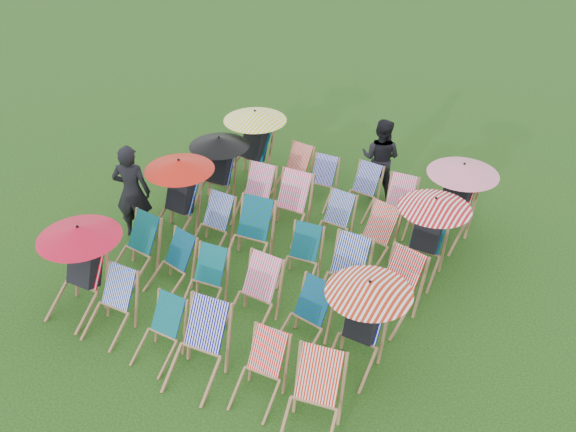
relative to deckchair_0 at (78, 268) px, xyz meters
The scene contains 33 objects.
ground 3.00m from the deckchair_0, 47.16° to the left, with size 100.00×100.00×0.00m, color black.
deckchair_0 is the anchor object (origin of this frame).
deckchair_1 0.76m from the deckchair_0, 10.87° to the right, with size 0.63×0.84×0.88m.
deckchair_2 1.66m from the deckchair_0, ahead, with size 0.56×0.77×0.82m.
deckchair_3 2.31m from the deckchair_0, ahead, with size 0.77×0.99×1.00m.
deckchair_4 3.18m from the deckchair_0, ahead, with size 0.62×0.83×0.85m.
deckchair_5 4.00m from the deckchair_0, ahead, with size 0.82×1.01×0.98m.
deckchair_6 1.08m from the deckchair_0, 86.28° to the left, with size 0.66×0.88×0.92m.
deckchair_7 1.35m from the deckchair_0, 52.80° to the left, with size 0.68×0.85×0.84m.
deckchair_8 1.81m from the deckchair_0, 33.61° to the left, with size 0.65×0.84×0.85m.
deckchair_9 2.55m from the deckchair_0, 24.57° to the left, with size 0.63×0.87×0.94m.
deckchair_10 3.34m from the deckchair_0, 18.25° to the left, with size 0.69×0.89×0.89m.
deckchair_11 4.12m from the deckchair_0, 15.61° to the left, with size 1.13×1.18×1.34m.
deckchair_12 2.29m from the deckchair_0, 91.77° to the left, with size 1.17×1.22×1.39m.
deckchair_13 2.34m from the deckchair_0, 72.41° to the left, with size 0.59×0.82×0.88m.
deckchair_14 2.66m from the deckchair_0, 56.59° to the left, with size 0.78×1.00×1.00m.
deckchair_15 3.31m from the deckchair_0, 42.98° to the left, with size 0.65×0.84×0.84m.
deckchair_16 3.86m from the deckchair_0, 33.44° to the left, with size 0.69×0.93×0.97m.
deckchair_17 4.55m from the deckchair_0, 28.80° to the left, with size 0.78×0.98×0.97m.
deckchair_18 3.45m from the deckchair_0, 91.53° to the left, with size 1.10×1.17×1.30m.
deckchair_19 3.46m from the deckchair_0, 76.57° to the left, with size 0.69×0.90×0.91m.
deckchair_20 3.63m from the deckchair_0, 64.85° to the left, with size 0.73×0.97×1.00m.
deckchair_21 4.15m from the deckchair_0, 54.82° to the left, with size 0.57×0.78×0.84m.
deckchair_22 4.55m from the deckchair_0, 45.88° to the left, with size 0.75×0.93×0.91m.
deckchair_23 5.26m from the deckchair_0, 40.76° to the left, with size 1.13×1.18×1.34m.
deckchair_24 4.49m from the deckchair_0, 90.39° to the left, with size 1.21×1.28×1.43m.
deckchair_25 4.64m from the deckchair_0, 78.82° to the left, with size 0.60×0.81×0.84m.
deckchair_26 4.71m from the deckchair_0, 70.78° to the left, with size 0.60×0.79×0.81m.
deckchair_27 5.12m from the deckchair_0, 62.68° to the left, with size 0.59×0.80×0.84m.
deckchair_28 5.40m from the deckchair_0, 54.83° to the left, with size 0.65×0.85×0.86m.
deckchair_29 6.10m from the deckchair_0, 48.78° to the left, with size 1.18×1.25×1.40m.
person_left 1.96m from the deckchair_0, 108.99° to the left, with size 0.63×0.41×1.73m, color black.
person_rear 5.76m from the deckchair_0, 65.54° to the left, with size 0.76×0.59×1.56m, color black.
Camera 1 is at (4.38, -6.79, 6.47)m, focal length 40.00 mm.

